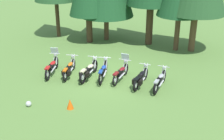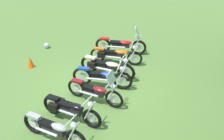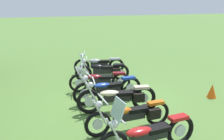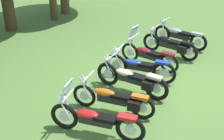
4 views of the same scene
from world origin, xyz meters
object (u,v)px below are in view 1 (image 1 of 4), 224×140
object	(u,v)px
motorcycle_3	(103,71)
motorcycle_4	(121,72)
traffic_cone	(70,104)
dropped_helmet	(29,104)
motorcycle_5	(141,78)
motorcycle_6	(160,80)
motorcycle_0	(52,66)
motorcycle_2	(89,70)
motorcycle_1	(69,69)

from	to	relation	value
motorcycle_3	motorcycle_4	xyz separation A→B (m)	(0.99, 0.07, 0.00)
traffic_cone	dropped_helmet	size ratio (longest dim) A/B	1.82
motorcycle_3	motorcycle_5	size ratio (longest dim) A/B	1.07
motorcycle_4	motorcycle_5	world-z (taller)	motorcycle_4
motorcycle_4	motorcycle_6	distance (m)	2.23
motorcycle_5	motorcycle_6	bearing A→B (deg)	-82.45
motorcycle_0	motorcycle_6	distance (m)	6.21
motorcycle_0	traffic_cone	distance (m)	4.20
motorcycle_3	motorcycle_6	size ratio (longest dim) A/B	1.05
motorcycle_6	motorcycle_3	bearing A→B (deg)	92.57
motorcycle_2	motorcycle_4	bearing A→B (deg)	-78.61
traffic_cone	dropped_helmet	bearing A→B (deg)	-172.07
motorcycle_2	motorcycle_6	distance (m)	3.99
motorcycle_2	motorcycle_5	bearing A→B (deg)	-89.27
motorcycle_4	motorcycle_5	xyz separation A→B (m)	(1.16, -0.44, -0.02)
motorcycle_2	motorcycle_5	distance (m)	2.97
motorcycle_5	traffic_cone	bearing A→B (deg)	148.75
motorcycle_0	dropped_helmet	xyz separation A→B (m)	(0.47, -3.70, -0.33)
motorcycle_6	motorcycle_5	bearing A→B (deg)	97.47
motorcycle_0	motorcycle_5	distance (m)	5.19
motorcycle_3	traffic_cone	bearing A→B (deg)	164.89
motorcycle_0	motorcycle_4	world-z (taller)	motorcycle_0
motorcycle_3	motorcycle_6	bearing A→B (deg)	-102.73
motorcycle_2	motorcycle_0	bearing A→B (deg)	94.83
motorcycle_3	traffic_cone	distance (m)	3.56
motorcycle_4	motorcycle_1	bearing A→B (deg)	102.43
motorcycle_3	motorcycle_5	world-z (taller)	motorcycle_3
motorcycle_1	motorcycle_5	size ratio (longest dim) A/B	1.06
motorcycle_3	motorcycle_2	bearing A→B (deg)	92.72
motorcycle_2	motorcycle_5	xyz separation A→B (m)	(2.96, -0.26, -0.02)
motorcycle_0	motorcycle_2	world-z (taller)	motorcycle_0
motorcycle_5	traffic_cone	size ratio (longest dim) A/B	4.57
motorcycle_2	motorcycle_1	bearing A→B (deg)	94.40
motorcycle_3	traffic_cone	size ratio (longest dim) A/B	4.87
traffic_cone	motorcycle_0	bearing A→B (deg)	125.25
dropped_helmet	motorcycle_1	bearing A→B (deg)	81.07
motorcycle_4	motorcycle_5	bearing A→B (deg)	-101.15
motorcycle_2	motorcycle_6	world-z (taller)	motorcycle_2
motorcycle_1	motorcycle_2	world-z (taller)	motorcycle_2
motorcycle_5	dropped_helmet	distance (m)	5.82
motorcycle_2	motorcycle_4	distance (m)	1.81
motorcycle_3	traffic_cone	xyz separation A→B (m)	(-0.61, -3.50, -0.21)
motorcycle_3	motorcycle_5	xyz separation A→B (m)	(2.15, -0.37, -0.01)
motorcycle_3	motorcycle_5	distance (m)	2.18
motorcycle_3	motorcycle_6	distance (m)	3.20
motorcycle_2	traffic_cone	world-z (taller)	motorcycle_2
motorcycle_4	motorcycle_6	xyz separation A→B (m)	(2.18, -0.49, -0.02)
traffic_cone	motorcycle_1	bearing A→B (deg)	111.84
motorcycle_0	motorcycle_4	distance (m)	4.03
motorcycle_5	motorcycle_3	bearing A→B (deg)	90.38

